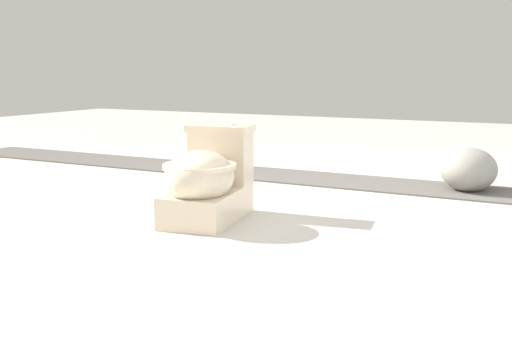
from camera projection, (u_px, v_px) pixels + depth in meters
name	position (u px, v px, depth m)	size (l,w,h in m)	color
ground_plane	(222.00, 218.00, 3.36)	(14.00, 14.00, 0.00)	beige
gravel_strip	(375.00, 184.00, 4.32)	(0.56, 8.00, 0.01)	#605B56
toilet	(207.00, 181.00, 3.26)	(0.68, 0.46, 0.52)	beige
boulder_near	(469.00, 170.00, 4.05)	(0.40, 0.37, 0.30)	gray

